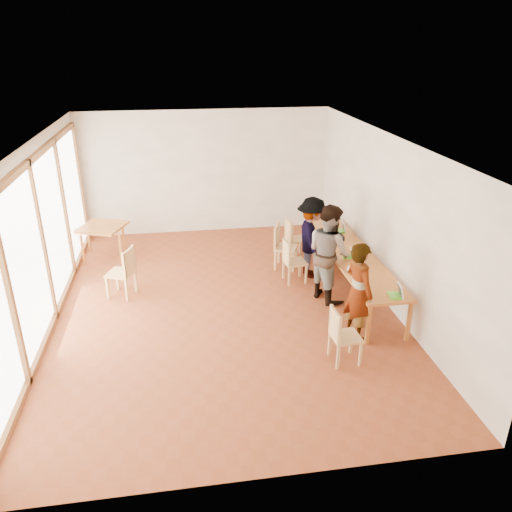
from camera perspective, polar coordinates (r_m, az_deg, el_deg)
The scene contains 25 objects.
ground at distance 9.24m, azimuth -3.78°, elevation -5.65°, with size 8.00×8.00×0.00m, color brown.
wall_back at distance 12.42m, azimuth -5.74°, elevation 9.48°, with size 6.00×0.10×3.00m, color white.
wall_front at distance 5.07m, azimuth 0.15°, elevation -12.69°, with size 6.00×0.10×3.00m, color white.
wall_right at distance 9.32m, azimuth 14.68°, elevation 4.01°, with size 0.10×8.00×3.00m, color white.
window_wall at distance 8.89m, azimuth -23.42°, elevation 1.82°, with size 0.10×8.00×3.00m, color white.
ceiling at distance 8.20m, azimuth -4.35°, elevation 13.11°, with size 6.00×8.00×0.04m, color white.
communal_table at distance 9.71m, azimuth 10.75°, elevation 0.12°, with size 0.80×4.00×0.75m.
side_table at distance 11.44m, azimuth -17.16°, elevation 2.93°, with size 0.90×0.90×0.75m.
chair_near at distance 7.55m, azimuth 9.62°, elevation -8.41°, with size 0.44×0.44×0.47m.
chair_mid at distance 9.87m, azimuth 3.98°, elevation -0.12°, with size 0.46×0.46×0.47m.
chair_far at distance 10.51m, azimuth 2.90°, elevation 1.65°, with size 0.58×0.58×0.51m.
chair_empty at distance 11.02m, azimuth 4.21°, elevation 2.45°, with size 0.48×0.48×0.47m.
chair_spare at distance 9.60m, azimuth -14.76°, elevation -1.26°, with size 0.59×0.59×0.52m.
person_near at distance 8.07m, azimuth 11.62°, elevation -4.00°, with size 0.60×0.40×1.66m, color gray.
person_mid at distance 9.21m, azimuth 8.32°, elevation 0.39°, with size 0.89×0.69×1.83m, color gray.
person_far at distance 10.07m, azimuth 6.37°, elevation 2.08°, with size 1.08×0.62×1.67m, color gray.
laptop_near at distance 8.22m, azimuth 15.84°, elevation -4.10°, with size 0.25×0.28×0.21m.
laptop_mid at distance 9.47m, azimuth 10.59°, elevation 0.15°, with size 0.22×0.24×0.18m.
laptop_far at distance 10.72m, azimuth 9.76°, elevation 3.06°, with size 0.22×0.25×0.20m.
yellow_mug at distance 9.15m, azimuth 11.69°, elevation -0.81°, with size 0.12×0.12×0.09m, color yellow.
green_bottle at distance 10.53m, azimuth 8.01°, elevation 3.28°, with size 0.07×0.07×0.28m, color #12793F.
clear_glass at distance 8.90m, azimuth 10.64°, elevation -1.46°, with size 0.07×0.07×0.09m, color silver.
condiment_cup at distance 9.43m, azimuth 12.24°, elevation -0.23°, with size 0.08×0.08×0.06m, color white.
pink_phone at distance 11.37m, azimuth 8.02°, elevation 4.11°, with size 0.05×0.10×0.01m, color #F54E6E.
black_pouch at distance 10.30m, azimuth 9.46°, elevation 2.15°, with size 0.16×0.26×0.09m, color black.
Camera 1 is at (-0.65, -8.04, 4.50)m, focal length 35.00 mm.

